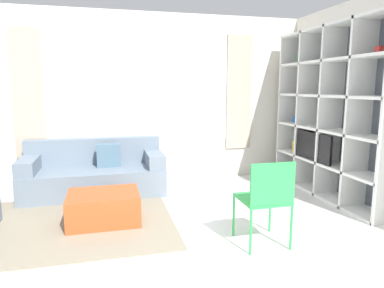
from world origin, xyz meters
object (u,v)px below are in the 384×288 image
shelving_unit (332,114)px  ottoman (104,208)px  couch_main (95,174)px  folding_chair (266,195)px

shelving_unit → ottoman: size_ratio=2.97×
couch_main → folding_chair: size_ratio=2.29×
shelving_unit → couch_main: size_ratio=1.20×
couch_main → folding_chair: folding_chair is taller
shelving_unit → ottoman: shelving_unit is taller
couch_main → folding_chair: bearing=-53.0°
couch_main → folding_chair: (1.65, -2.19, 0.23)m
folding_chair → ottoman: bearing=-33.4°
shelving_unit → folding_chair: (-1.62, -1.29, -0.66)m
couch_main → ottoman: size_ratio=2.48×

